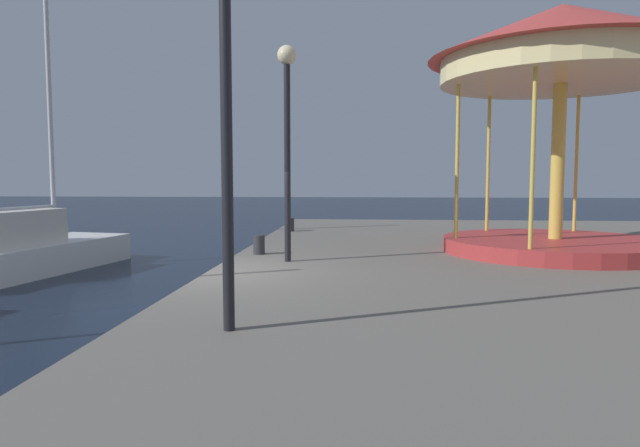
{
  "coord_description": "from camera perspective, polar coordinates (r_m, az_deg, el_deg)",
  "views": [
    {
      "loc": [
        2.64,
        -9.29,
        2.39
      ],
      "look_at": [
        1.5,
        5.44,
        1.18
      ],
      "focal_mm": 31.41,
      "sensor_mm": 36.0,
      "label": 1
    }
  ],
  "objects": [
    {
      "name": "carousel",
      "position": [
        13.04,
        23.34,
        14.25
      ],
      "size": [
        5.47,
        5.47,
        5.16
      ],
      "color": "#B23333",
      "rests_on": "quay_dock"
    },
    {
      "name": "quay_dock",
      "position": [
        10.4,
        28.48,
        -6.94
      ],
      "size": [
        13.71,
        24.23,
        0.8
      ],
      "primitive_type": "cube",
      "color": "slate",
      "rests_on": "ground"
    },
    {
      "name": "lamp_post_mid_promenade",
      "position": [
        6.03,
        -9.65,
        19.46
      ],
      "size": [
        0.36,
        0.36,
        4.63
      ],
      "color": "black",
      "rests_on": "quay_dock"
    },
    {
      "name": "bollard_center",
      "position": [
        16.71,
        -3.06,
        -0.11
      ],
      "size": [
        0.24,
        0.24,
        0.4
      ],
      "primitive_type": "cylinder",
      "color": "#2D2D33",
      "rests_on": "quay_dock"
    },
    {
      "name": "ground_plane",
      "position": [
        9.95,
        -11.24,
        -9.32
      ],
      "size": [
        120.0,
        120.0,
        0.0
      ],
      "primitive_type": "plane",
      "color": "black"
    },
    {
      "name": "sailboat_white",
      "position": [
        15.74,
        -28.05,
        -2.35
      ],
      "size": [
        3.05,
        6.06,
        7.54
      ],
      "color": "white",
      "rests_on": "ground"
    },
    {
      "name": "bollard_south",
      "position": [
        11.74,
        -6.23,
        -2.16
      ],
      "size": [
        0.24,
        0.24,
        0.4
      ],
      "primitive_type": "cylinder",
      "color": "#2D2D33",
      "rests_on": "quay_dock"
    },
    {
      "name": "lamp_post_far_end",
      "position": [
        10.67,
        -3.37,
        11.11
      ],
      "size": [
        0.36,
        0.36,
        4.04
      ],
      "color": "black",
      "rests_on": "quay_dock"
    }
  ]
}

